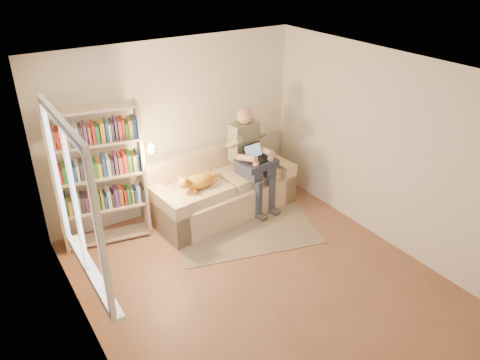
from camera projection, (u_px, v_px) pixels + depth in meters
floor at (260, 281)px, 5.83m from camera, size 4.50×4.50×0.00m
ceiling at (265, 74)px, 4.63m from camera, size 4.00×4.50×0.02m
wall_left at (83, 246)px, 4.27m from camera, size 0.02×4.50×2.60m
wall_right at (385, 150)px, 6.19m from camera, size 0.02×4.50×2.60m
wall_back at (174, 128)px, 6.91m from camera, size 4.00×0.02×2.60m
wall_front at (432, 308)px, 3.55m from camera, size 4.00×0.02×2.60m
window at (81, 227)px, 4.41m from camera, size 0.12×1.52×1.69m
sofa at (220, 190)px, 7.20m from camera, size 2.27×1.17×0.93m
person at (250, 154)px, 7.08m from camera, size 0.49×0.73×1.58m
cat at (195, 182)px, 6.64m from camera, size 0.72×0.29×0.26m
blanket at (258, 162)px, 7.03m from camera, size 0.58×0.49×0.10m
laptop at (258, 155)px, 6.99m from camera, size 0.35×0.32×0.28m
bookshelf at (100, 170)px, 6.14m from camera, size 1.29×0.59×1.96m
rug at (246, 232)px, 6.79m from camera, size 2.26×1.69×0.01m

